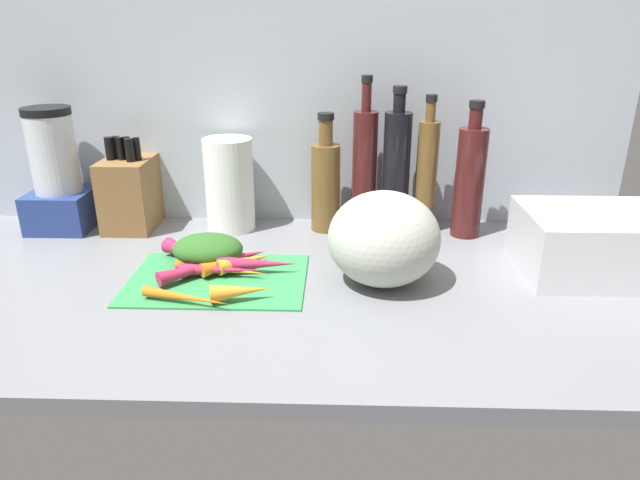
# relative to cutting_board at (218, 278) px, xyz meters

# --- Properties ---
(ground_plane) EXTENTS (1.70, 0.80, 0.03)m
(ground_plane) POSITION_rel_cutting_board_xyz_m (0.11, 0.01, -0.02)
(ground_plane) COLOR slate
(wall_back) EXTENTS (1.70, 0.03, 0.60)m
(wall_back) POSITION_rel_cutting_board_xyz_m (0.11, 0.39, 0.30)
(wall_back) COLOR #ADB7C1
(wall_back) RESTS_ON ground_plane
(cutting_board) EXTENTS (0.36, 0.26, 0.01)m
(cutting_board) POSITION_rel_cutting_board_xyz_m (0.00, 0.00, 0.00)
(cutting_board) COLOR #338C4C
(cutting_board) RESTS_ON ground_plane
(carrot_0) EXTENTS (0.17, 0.07, 0.02)m
(carrot_0) POSITION_rel_cutting_board_xyz_m (-0.04, -0.11, 0.01)
(carrot_0) COLOR orange
(carrot_0) RESTS_ON cutting_board
(carrot_1) EXTENTS (0.12, 0.10, 0.03)m
(carrot_1) POSITION_rel_cutting_board_xyz_m (0.05, 0.04, 0.02)
(carrot_1) COLOR orange
(carrot_1) RESTS_ON cutting_board
(carrot_2) EXTENTS (0.14, 0.12, 0.03)m
(carrot_2) POSITION_rel_cutting_board_xyz_m (-0.05, -0.00, 0.02)
(carrot_2) COLOR #B2264C
(carrot_2) RESTS_ON cutting_board
(carrot_3) EXTENTS (0.11, 0.10, 0.04)m
(carrot_3) POSITION_rel_cutting_board_xyz_m (-0.09, 0.09, 0.02)
(carrot_3) COLOR #B2264C
(carrot_3) RESTS_ON cutting_board
(carrot_4) EXTENTS (0.17, 0.04, 0.03)m
(carrot_4) POSITION_rel_cutting_board_xyz_m (0.08, 0.03, 0.02)
(carrot_4) COLOR #B2264C
(carrot_4) RESTS_ON cutting_board
(carrot_5) EXTENTS (0.10, 0.09, 0.03)m
(carrot_5) POSITION_rel_cutting_board_xyz_m (0.01, 0.03, 0.02)
(carrot_5) COLOR orange
(carrot_5) RESTS_ON cutting_board
(carrot_6) EXTENTS (0.12, 0.06, 0.03)m
(carrot_6) POSITION_rel_cutting_board_xyz_m (0.06, -0.10, 0.02)
(carrot_6) COLOR orange
(carrot_6) RESTS_ON cutting_board
(carrot_7) EXTENTS (0.12, 0.09, 0.03)m
(carrot_7) POSITION_rel_cutting_board_xyz_m (0.03, 0.06, 0.02)
(carrot_7) COLOR #B2264C
(carrot_7) RESTS_ON cutting_board
(carrot_8) EXTENTS (0.16, 0.05, 0.02)m
(carrot_8) POSITION_rel_cutting_board_xyz_m (0.02, 0.01, 0.01)
(carrot_8) COLOR orange
(carrot_8) RESTS_ON cutting_board
(carrot_9) EXTENTS (0.17, 0.03, 0.03)m
(carrot_9) POSITION_rel_cutting_board_xyz_m (0.00, 0.00, 0.02)
(carrot_9) COLOR #B2264C
(carrot_9) RESTS_ON cutting_board
(carrot_10) EXTENTS (0.11, 0.05, 0.03)m
(carrot_10) POSITION_rel_cutting_board_xyz_m (0.01, 0.04, 0.02)
(carrot_10) COLOR red
(carrot_10) RESTS_ON cutting_board
(carrot_11) EXTENTS (0.11, 0.06, 0.02)m
(carrot_11) POSITION_rel_cutting_board_xyz_m (-0.04, 0.05, 0.01)
(carrot_11) COLOR orange
(carrot_11) RESTS_ON cutting_board
(carrot_greens_pile) EXTENTS (0.15, 0.12, 0.06)m
(carrot_greens_pile) POSITION_rel_cutting_board_xyz_m (-0.03, 0.07, 0.04)
(carrot_greens_pile) COLOR #2D6023
(carrot_greens_pile) RESTS_ON cutting_board
(winter_squash) EXTENTS (0.22, 0.21, 0.19)m
(winter_squash) POSITION_rel_cutting_board_xyz_m (0.33, 0.00, 0.09)
(winter_squash) COLOR #B2B7A8
(winter_squash) RESTS_ON ground_plane
(knife_block) EXTENTS (0.12, 0.16, 0.23)m
(knife_block) POSITION_rel_cutting_board_xyz_m (-0.28, 0.30, 0.09)
(knife_block) COLOR brown
(knife_block) RESTS_ON ground_plane
(blender_appliance) EXTENTS (0.15, 0.15, 0.30)m
(blender_appliance) POSITION_rel_cutting_board_xyz_m (-0.45, 0.29, 0.13)
(blender_appliance) COLOR navy
(blender_appliance) RESTS_ON ground_plane
(paper_towel_roll) EXTENTS (0.12, 0.12, 0.23)m
(paper_towel_roll) POSITION_rel_cutting_board_xyz_m (-0.02, 0.30, 0.11)
(paper_towel_roll) COLOR white
(paper_towel_roll) RESTS_ON ground_plane
(bottle_0) EXTENTS (0.07, 0.07, 0.29)m
(bottle_0) POSITION_rel_cutting_board_xyz_m (0.21, 0.31, 0.11)
(bottle_0) COLOR brown
(bottle_0) RESTS_ON ground_plane
(bottle_1) EXTENTS (0.06, 0.06, 0.38)m
(bottle_1) POSITION_rel_cutting_board_xyz_m (0.31, 0.32, 0.15)
(bottle_1) COLOR #471919
(bottle_1) RESTS_ON ground_plane
(bottle_2) EXTENTS (0.07, 0.07, 0.35)m
(bottle_2) POSITION_rel_cutting_board_xyz_m (0.38, 0.30, 0.15)
(bottle_2) COLOR black
(bottle_2) RESTS_ON ground_plane
(bottle_3) EXTENTS (0.05, 0.05, 0.33)m
(bottle_3) POSITION_rel_cutting_board_xyz_m (0.46, 0.30, 0.14)
(bottle_3) COLOR brown
(bottle_3) RESTS_ON ground_plane
(bottle_4) EXTENTS (0.07, 0.07, 0.32)m
(bottle_4) POSITION_rel_cutting_board_xyz_m (0.56, 0.28, 0.13)
(bottle_4) COLOR #471919
(bottle_4) RESTS_ON ground_plane
(dish_rack) EXTENTS (0.28, 0.23, 0.13)m
(dish_rack) POSITION_rel_cutting_board_xyz_m (0.77, 0.07, 0.06)
(dish_rack) COLOR silver
(dish_rack) RESTS_ON ground_plane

